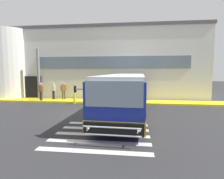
{
  "coord_description": "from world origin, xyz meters",
  "views": [
    {
      "loc": [
        3.51,
        -12.42,
        2.94
      ],
      "look_at": [
        1.7,
        1.97,
        1.5
      ],
      "focal_mm": 29.82,
      "sensor_mm": 36.0,
      "label": 1
    }
  ],
  "objects_px": {
    "passenger_by_doorway": "(53,90)",
    "passenger_at_curb_edge": "(64,90)",
    "safety_bollard_yellow": "(75,99)",
    "passenger_near_column": "(41,91)",
    "entry_support_column": "(39,74)",
    "bus_main_foreground": "(125,95)"
  },
  "relations": [
    {
      "from": "passenger_near_column",
      "to": "passenger_by_doorway",
      "type": "relative_size",
      "value": 1.0
    },
    {
      "from": "passenger_at_curb_edge",
      "to": "safety_bollard_yellow",
      "type": "bearing_deg",
      "value": -44.32
    },
    {
      "from": "entry_support_column",
      "to": "passenger_at_curb_edge",
      "type": "relative_size",
      "value": 3.0
    },
    {
      "from": "passenger_at_curb_edge",
      "to": "safety_bollard_yellow",
      "type": "relative_size",
      "value": 1.86
    },
    {
      "from": "entry_support_column",
      "to": "passenger_at_curb_edge",
      "type": "xyz_separation_m",
      "value": [
        2.69,
        -0.19,
        -1.55
      ]
    },
    {
      "from": "entry_support_column",
      "to": "passenger_by_doorway",
      "type": "bearing_deg",
      "value": -10.2
    },
    {
      "from": "passenger_at_curb_edge",
      "to": "bus_main_foreground",
      "type": "bearing_deg",
      "value": -39.5
    },
    {
      "from": "bus_main_foreground",
      "to": "passenger_by_doorway",
      "type": "distance_m",
      "value": 9.03
    },
    {
      "from": "entry_support_column",
      "to": "passenger_by_doorway",
      "type": "xyz_separation_m",
      "value": [
        1.67,
        -0.3,
        -1.58
      ]
    },
    {
      "from": "entry_support_column",
      "to": "safety_bollard_yellow",
      "type": "height_order",
      "value": "entry_support_column"
    },
    {
      "from": "bus_main_foreground",
      "to": "passenger_near_column",
      "type": "xyz_separation_m",
      "value": [
        -8.28,
        4.32,
        -0.25
      ]
    },
    {
      "from": "passenger_near_column",
      "to": "safety_bollard_yellow",
      "type": "relative_size",
      "value": 1.86
    },
    {
      "from": "entry_support_column",
      "to": "bus_main_foreground",
      "type": "bearing_deg",
      "value": -31.03
    },
    {
      "from": "passenger_near_column",
      "to": "passenger_at_curb_edge",
      "type": "relative_size",
      "value": 1.0
    },
    {
      "from": "passenger_near_column",
      "to": "passenger_by_doorway",
      "type": "xyz_separation_m",
      "value": [
        0.87,
        0.84,
        0.0
      ]
    },
    {
      "from": "passenger_by_doorway",
      "to": "passenger_at_curb_edge",
      "type": "height_order",
      "value": "same"
    },
    {
      "from": "entry_support_column",
      "to": "passenger_by_doorway",
      "type": "height_order",
      "value": "entry_support_column"
    },
    {
      "from": "bus_main_foreground",
      "to": "passenger_near_column",
      "type": "distance_m",
      "value": 9.34
    },
    {
      "from": "bus_main_foreground",
      "to": "passenger_at_curb_edge",
      "type": "xyz_separation_m",
      "value": [
        -6.39,
        5.27,
        -0.22
      ]
    },
    {
      "from": "passenger_by_doorway",
      "to": "safety_bollard_yellow",
      "type": "height_order",
      "value": "passenger_by_doorway"
    },
    {
      "from": "entry_support_column",
      "to": "passenger_near_column",
      "type": "distance_m",
      "value": 2.11
    },
    {
      "from": "entry_support_column",
      "to": "bus_main_foreground",
      "type": "relative_size",
      "value": 0.46
    }
  ]
}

